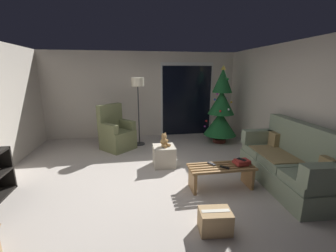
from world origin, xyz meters
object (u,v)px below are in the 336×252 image
Objects in this scene: remote_graphite at (212,164)px; teddy_bear_honey at (164,141)px; remote_black at (225,167)px; armchair at (116,133)px; floor_lamp at (138,89)px; ottoman at (164,156)px; cardboard_box_taped_mid_floor at (215,221)px; coffee_table at (221,173)px; christmas_tree at (221,110)px; couch at (289,163)px; cell_phone at (242,159)px; book_stack at (242,162)px.

teddy_bear_honey is at bearing 99.92° from remote_graphite.
remote_black is 0.14× the size of armchair.
ottoman is (0.46, -1.48, -1.29)m from floor_lamp.
cardboard_box_taped_mid_floor is (0.33, -2.02, -0.40)m from teddy_bear_honey.
floor_lamp is 4.05× the size of ottoman.
coffee_table is 2.50× the size of ottoman.
couch is at bearing -84.36° from christmas_tree.
remote_graphite is 2.58m from christmas_tree.
armchair is 1.27m from floor_lamp.
teddy_bear_honey is at bearing 106.99° from cell_phone.
teddy_bear_honey is 2.09m from cardboard_box_taped_mid_floor.
remote_black is (0.16, -0.17, 0.00)m from remote_graphite.
book_stack is 2.51m from christmas_tree.
couch is 13.77× the size of cell_phone.
couch is at bearing -4.40° from coffee_table.
armchair is 2.77× the size of cardboard_box_taped_mid_floor.
christmas_tree is 2.86m from armchair.
christmas_tree reaches higher than cardboard_box_taped_mid_floor.
book_stack reaches higher than remote_graphite.
remote_black is at bearing 61.01° from cardboard_box_taped_mid_floor.
coffee_table is 2.70× the size of cardboard_box_taped_mid_floor.
cardboard_box_taped_mid_floor is (1.39, -3.27, -0.26)m from armchair.
couch is at bearing -5.15° from book_stack.
couch is 0.85m from book_stack.
coffee_table is 3.09m from floor_lamp.
armchair is 3.56m from cardboard_box_taped_mid_floor.
teddy_bear_honey is (-0.67, 0.95, 0.14)m from remote_graphite.
remote_graphite is 1.08× the size of cell_phone.
christmas_tree is 4.76× the size of ottoman.
coffee_table is (-1.19, 0.09, -0.14)m from couch.
book_stack is 0.05m from cell_phone.
teddy_bear_honey is at bearing 99.31° from cardboard_box_taped_mid_floor.
christmas_tree is (0.92, 2.45, 0.52)m from remote_black.
ottoman is 2.06m from cardboard_box_taped_mid_floor.
book_stack is at bearing -42.39° from teddy_bear_honey.
cell_phone is (-0.84, 0.08, 0.10)m from couch.
floor_lamp reaches higher than book_stack.
teddy_bear_honey is at bearing -142.79° from christmas_tree.
remote_graphite is 1.00× the size of remote_black.
armchair is 3.96× the size of teddy_bear_honey.
teddy_bear_honey is at bearing -72.50° from floor_lamp.
cardboard_box_taped_mid_floor is (-0.82, -0.97, -0.35)m from cell_phone.
floor_lamp is at bearing 122.58° from book_stack.
ottoman is (-1.76, -1.32, -0.71)m from christmas_tree.
floor_lamp is 2.02m from ottoman.
ottoman is at bearing 150.38° from couch.
couch is 3.76m from floor_lamp.
cell_phone reaches higher than ottoman.
coffee_table is 3.91× the size of book_stack.
armchair is (-1.86, 2.28, 0.14)m from coffee_table.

